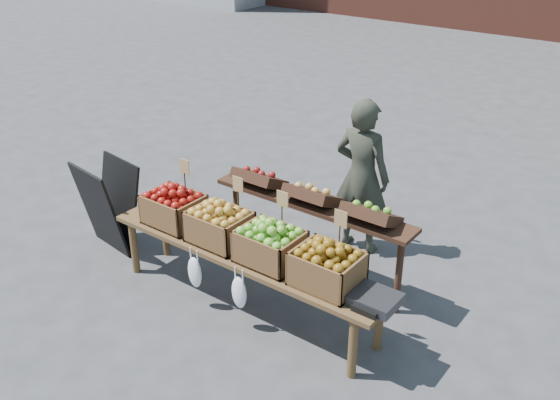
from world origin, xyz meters
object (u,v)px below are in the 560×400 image
Objects in this scene: crate_red_apples at (270,247)px; vendor at (362,177)px; crate_golden_apples at (174,209)px; weighing_scale at (375,299)px; chalkboard_sign at (109,206)px; crate_green_apples at (327,269)px; back_table at (311,229)px; display_bench at (245,279)px; crate_russet_pears at (219,227)px.

vendor is at bearing 90.69° from crate_red_apples.
crate_golden_apples is 1.47× the size of weighing_scale.
chalkboard_sign reaches higher than crate_golden_apples.
chalkboard_sign reaches higher than crate_green_apples.
back_table is at bearing 145.80° from weighing_scale.
display_bench is 7.94× the size of weighing_scale.
crate_russet_pears is (-0.47, -0.72, 0.19)m from back_table.
display_bench is 0.93m from crate_green_apples.
weighing_scale is (1.25, 0.00, 0.33)m from display_bench.
vendor reaches higher than display_bench.
crate_green_apples reaches higher than display_bench.
chalkboard_sign is 2.59m from crate_green_apples.
crate_russet_pears is 1.10m from crate_green_apples.
crate_golden_apples and crate_russet_pears have the same top height.
chalkboard_sign is at bearing -179.50° from crate_green_apples.
crate_russet_pears is at bearing 180.00° from crate_green_apples.
chalkboard_sign is 1.50m from crate_russet_pears.
crate_russet_pears is at bearing 0.00° from crate_golden_apples.
back_table is (-0.07, -0.77, -0.27)m from vendor.
crate_russet_pears is (-0.28, 0.00, 0.42)m from display_bench.
vendor is at bearing 85.04° from back_table.
crate_red_apples reaches higher than display_bench.
crate_golden_apples is 1.65m from crate_green_apples.
crate_russet_pears is 1.53m from weighing_scale.
display_bench is at bearing 180.00° from crate_green_apples.
display_bench is 0.51m from crate_russet_pears.
crate_red_apples is 1.00× the size of crate_green_apples.
vendor is 1.59m from display_bench.
back_table is 0.98m from crate_green_apples.
crate_golden_apples is at bearing 8.96° from chalkboard_sign.
display_bench is 5.40× the size of crate_green_apples.
crate_golden_apples is 0.55m from crate_russet_pears.
chalkboard_sign is 1.86× the size of crate_green_apples.
weighing_scale is at bearing 0.00° from crate_golden_apples.
crate_russet_pears is at bearing 68.16° from vendor.
back_table is at bearing 131.39° from crate_green_apples.
chalkboard_sign is 0.44× the size of back_table.
crate_golden_apples is 2.08m from weighing_scale.
crate_golden_apples and crate_red_apples have the same top height.
weighing_scale is (2.08, 0.00, -0.10)m from crate_golden_apples.
crate_russet_pears is (1.48, 0.02, 0.24)m from chalkboard_sign.
crate_red_apples is (1.10, 0.00, 0.00)m from crate_golden_apples.
vendor is at bearing 70.31° from crate_russet_pears.
display_bench is 1.29m from weighing_scale.
crate_russet_pears is at bearing 180.00° from crate_red_apples.
vendor reaches higher than back_table.
crate_golden_apples reaches higher than display_bench.
display_bench is 5.40× the size of crate_red_apples.
vendor reaches higher than crate_golden_apples.
crate_golden_apples is at bearing 180.00° from display_bench.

